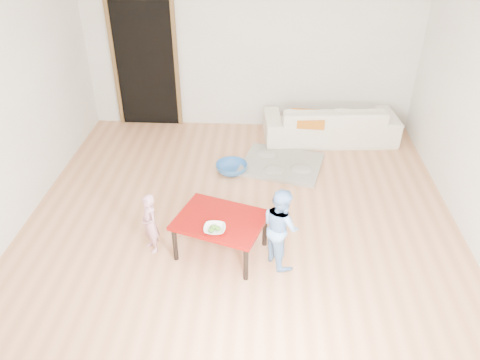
# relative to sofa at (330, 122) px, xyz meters

# --- Properties ---
(floor) EXTENTS (5.00, 5.00, 0.01)m
(floor) POSITION_rel_sofa_xyz_m (-1.23, -2.05, -0.29)
(floor) COLOR tan
(floor) RESTS_ON ground
(back_wall) EXTENTS (5.00, 0.02, 2.60)m
(back_wall) POSITION_rel_sofa_xyz_m (-1.23, 0.45, 1.01)
(back_wall) COLOR white
(back_wall) RESTS_ON floor
(left_wall) EXTENTS (0.02, 5.00, 2.60)m
(left_wall) POSITION_rel_sofa_xyz_m (-3.73, -2.05, 1.01)
(left_wall) COLOR white
(left_wall) RESTS_ON floor
(doorway) EXTENTS (1.02, 0.08, 2.11)m
(doorway) POSITION_rel_sofa_xyz_m (-2.83, 0.43, 0.74)
(doorway) COLOR brown
(doorway) RESTS_ON back_wall
(sofa) EXTENTS (2.02, 0.94, 0.57)m
(sofa) POSITION_rel_sofa_xyz_m (0.00, 0.00, 0.00)
(sofa) COLOR white
(sofa) RESTS_ON floor
(cushion) EXTENTS (0.50, 0.45, 0.13)m
(cushion) POSITION_rel_sofa_xyz_m (-0.37, -0.23, 0.15)
(cushion) COLOR orange
(cushion) RESTS_ON sofa
(red_table) EXTENTS (1.05, 0.91, 0.44)m
(red_table) POSITION_rel_sofa_xyz_m (-1.41, -2.67, -0.07)
(red_table) COLOR maroon
(red_table) RESTS_ON floor
(bowl) EXTENTS (0.22, 0.22, 0.05)m
(bowl) POSITION_rel_sofa_xyz_m (-1.44, -2.87, 0.18)
(bowl) COLOR white
(bowl) RESTS_ON red_table
(broccoli) EXTENTS (0.12, 0.12, 0.06)m
(broccoli) POSITION_rel_sofa_xyz_m (-1.44, -2.87, 0.18)
(broccoli) COLOR #2D5919
(broccoli) RESTS_ON red_table
(child_pink) EXTENTS (0.28, 0.30, 0.68)m
(child_pink) POSITION_rel_sofa_xyz_m (-2.15, -2.67, 0.06)
(child_pink) COLOR #D15F87
(child_pink) RESTS_ON floor
(child_blue) EXTENTS (0.50, 0.54, 0.88)m
(child_blue) POSITION_rel_sofa_xyz_m (-0.79, -2.76, 0.15)
(child_blue) COLOR #6AB2F7
(child_blue) RESTS_ON floor
(basin) EXTENTS (0.43, 0.43, 0.13)m
(basin) POSITION_rel_sofa_xyz_m (-1.41, -1.06, -0.22)
(basin) COLOR #2D65AC
(basin) RESTS_ON floor
(blanket) EXTENTS (1.24, 1.11, 0.05)m
(blanket) POSITION_rel_sofa_xyz_m (-0.73, -0.84, -0.26)
(blanket) COLOR #9D998B
(blanket) RESTS_ON floor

